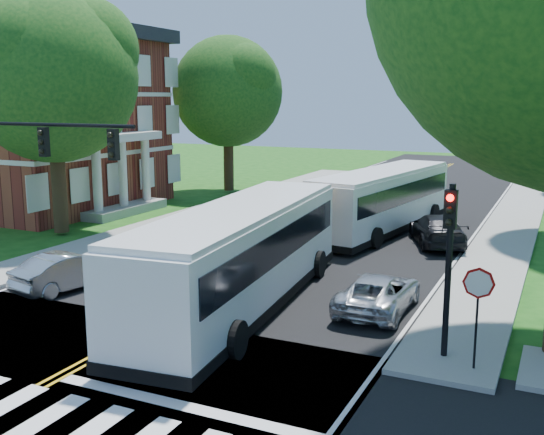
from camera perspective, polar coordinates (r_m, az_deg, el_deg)
The scene contains 19 objects.
ground at distance 15.57m, azimuth -22.71°, elevation -15.29°, with size 140.00×140.00×0.00m, color #154C13.
road at distance 29.95m, azimuth 3.50°, elevation -2.05°, with size 14.00×96.00×0.01m, color black.
cross_road at distance 15.57m, azimuth -22.71°, elevation -15.27°, with size 60.00×12.00×0.01m, color black.
center_line at distance 33.62m, azimuth 6.01°, elevation -0.67°, with size 0.36×70.00×0.01m, color gold.
edge_line_w at distance 36.36m, azimuth -4.16°, elevation 0.23°, with size 0.12×70.00×0.01m, color silver.
edge_line_e at distance 32.11m, azimuth 17.55°, elevation -1.65°, with size 0.12×70.00×0.01m, color silver.
stop_bar at distance 14.54m, azimuth -8.03°, elevation -16.36°, with size 6.60×0.40×0.01m, color silver.
sidewalk_nw at distance 39.65m, azimuth -3.95°, elevation 1.19°, with size 2.60×40.00×0.15m, color gray.
sidewalk_ne at distance 34.89m, azimuth 20.66°, elevation -0.79°, with size 2.60×40.00×0.15m, color gray.
tree_west_near at distance 32.11m, azimuth -19.10°, elevation 11.77°, with size 8.00×8.00×11.40m.
tree_west_far at distance 44.79m, azimuth -3.99°, elevation 11.17°, with size 7.60×7.60×10.67m.
signal_nw at distance 22.86m, azimuth -21.57°, elevation 4.36°, with size 7.15×0.46×5.66m.
signal_ne at distance 16.24m, azimuth 15.59°, elevation -2.67°, with size 0.30×0.46×4.40m.
stop_sign at distance 15.93m, azimuth 17.99°, elevation -6.53°, with size 0.76×0.08×2.53m.
bus_lead at distance 20.09m, azimuth -2.71°, elevation -3.34°, with size 3.95×12.83×3.27m.
bus_follow at distance 32.08m, azimuth 9.90°, elevation 1.63°, with size 4.31×12.16×3.08m.
hatchback at distance 23.37m, azimuth -17.72°, elevation -4.55°, with size 1.38×3.97×1.31m, color #B4B7BB.
suv at distance 20.33m, azimuth 9.52°, elevation -6.64°, with size 1.95×4.24×1.18m, color #BBBDC2.
dark_sedan at distance 29.82m, azimuth 14.58°, elevation -1.05°, with size 1.96×4.82×1.40m, color black.
Camera 1 is at (10.69, -9.18, 6.61)m, focal length 42.00 mm.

